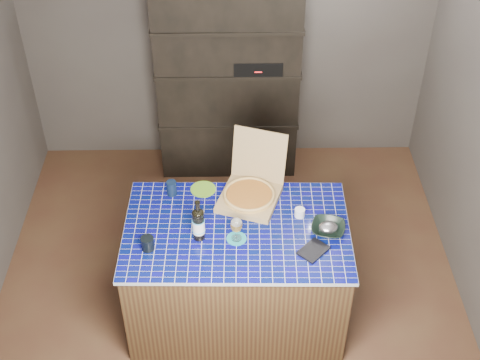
{
  "coord_description": "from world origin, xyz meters",
  "views": [
    {
      "loc": [
        0.02,
        -3.39,
        3.93
      ],
      "look_at": [
        0.08,
        0.0,
        1.08
      ],
      "focal_mm": 50.0,
      "sensor_mm": 36.0,
      "label": 1
    }
  ],
  "objects_px": {
    "mead_bottle": "(198,224)",
    "wine_glass": "(236,225)",
    "bowl": "(328,229)",
    "pizza_box": "(250,192)",
    "dvd_case": "(313,250)",
    "kitchen_island": "(237,271)"
  },
  "relations": [
    {
      "from": "pizza_box",
      "to": "wine_glass",
      "type": "distance_m",
      "value": 0.41
    },
    {
      "from": "kitchen_island",
      "to": "mead_bottle",
      "type": "relative_size",
      "value": 4.83
    },
    {
      "from": "pizza_box",
      "to": "dvd_case",
      "type": "distance_m",
      "value": 0.65
    },
    {
      "from": "mead_bottle",
      "to": "wine_glass",
      "type": "xyz_separation_m",
      "value": [
        0.24,
        -0.02,
        0.0
      ]
    },
    {
      "from": "kitchen_island",
      "to": "pizza_box",
      "type": "distance_m",
      "value": 0.57
    },
    {
      "from": "kitchen_island",
      "to": "wine_glass",
      "type": "bearing_deg",
      "value": -90.24
    },
    {
      "from": "pizza_box",
      "to": "mead_bottle",
      "type": "relative_size",
      "value": 1.81
    },
    {
      "from": "wine_glass",
      "to": "dvd_case",
      "type": "bearing_deg",
      "value": -13.69
    },
    {
      "from": "mead_bottle",
      "to": "wine_glass",
      "type": "relative_size",
      "value": 1.79
    },
    {
      "from": "kitchen_island",
      "to": "bowl",
      "type": "distance_m",
      "value": 0.75
    },
    {
      "from": "wine_glass",
      "to": "bowl",
      "type": "relative_size",
      "value": 0.79
    },
    {
      "from": "mead_bottle",
      "to": "dvd_case",
      "type": "height_order",
      "value": "mead_bottle"
    },
    {
      "from": "kitchen_island",
      "to": "dvd_case",
      "type": "xyz_separation_m",
      "value": [
        0.49,
        -0.21,
        0.42
      ]
    },
    {
      "from": "mead_bottle",
      "to": "wine_glass",
      "type": "distance_m",
      "value": 0.24
    },
    {
      "from": "wine_glass",
      "to": "bowl",
      "type": "bearing_deg",
      "value": 5.54
    },
    {
      "from": "kitchen_island",
      "to": "wine_glass",
      "type": "xyz_separation_m",
      "value": [
        -0.0,
        -0.09,
        0.54
      ]
    },
    {
      "from": "wine_glass",
      "to": "dvd_case",
      "type": "height_order",
      "value": "wine_glass"
    },
    {
      "from": "dvd_case",
      "to": "bowl",
      "type": "bearing_deg",
      "value": 101.3
    },
    {
      "from": "mead_bottle",
      "to": "wine_glass",
      "type": "height_order",
      "value": "mead_bottle"
    },
    {
      "from": "bowl",
      "to": "pizza_box",
      "type": "bearing_deg",
      "value": 146.3
    },
    {
      "from": "kitchen_island",
      "to": "mead_bottle",
      "type": "height_order",
      "value": "mead_bottle"
    },
    {
      "from": "wine_glass",
      "to": "bowl",
      "type": "height_order",
      "value": "wine_glass"
    }
  ]
}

